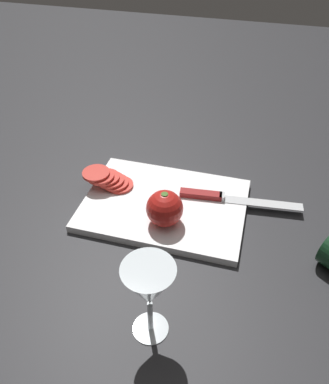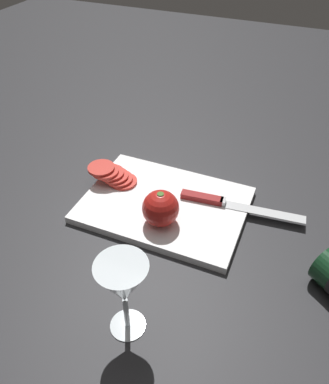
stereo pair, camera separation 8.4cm
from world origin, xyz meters
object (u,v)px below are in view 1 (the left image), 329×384
(knife, at_px, (216,197))
(tomato_slice_stack_near, at_px, (108,179))
(whole_tomato, at_px, (165,208))
(wine_glass, at_px, (149,289))

(knife, bearing_deg, tomato_slice_stack_near, 178.51)
(whole_tomato, relative_size, knife, 0.28)
(knife, bearing_deg, wine_glass, -104.83)
(wine_glass, distance_m, knife, 0.36)
(wine_glass, xyz_separation_m, knife, (-0.06, -0.34, -0.09))
(whole_tomato, xyz_separation_m, knife, (-0.10, -0.11, -0.03))
(tomato_slice_stack_near, bearing_deg, whole_tomato, 152.12)
(whole_tomato, bearing_deg, knife, -132.12)
(wine_glass, height_order, knife, wine_glass)
(whole_tomato, distance_m, knife, 0.15)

